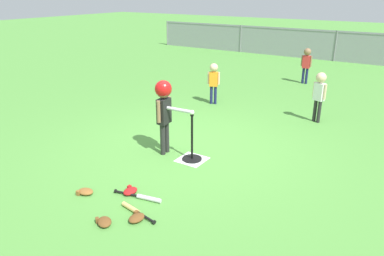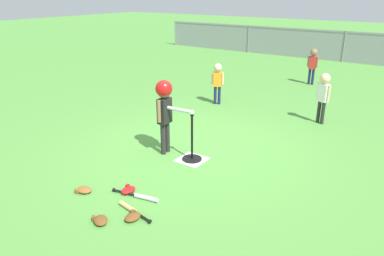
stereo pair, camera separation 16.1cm
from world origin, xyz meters
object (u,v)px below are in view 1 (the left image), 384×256
object	(u,v)px
glove_tossed_aside	(85,192)
fielder_near_left	(320,91)
fielder_near_right	(214,78)
fielder_deep_left	(306,61)
spare_bat_silver	(144,197)
glove_by_plate	(130,191)
spare_bat_wood	(134,210)
batter_child	(164,102)
glove_outfield_drop	(137,218)
baseball_on_tee	(192,112)
batting_tee	(192,152)
glove_near_bats	(104,222)

from	to	relation	value
glove_tossed_aside	fielder_near_left	bearing A→B (deg)	68.89
fielder_near_right	fielder_deep_left	distance (m)	3.46
spare_bat_silver	glove_by_plate	xyz separation A→B (m)	(-0.26, 0.02, 0.01)
spare_bat_silver	spare_bat_wood	distance (m)	0.30
batter_child	glove_outfield_drop	size ratio (longest dim) A/B	5.55
glove_tossed_aside	spare_bat_silver	bearing A→B (deg)	23.56
baseball_on_tee	fielder_near_left	size ratio (longest dim) A/B	0.07
batting_tee	glove_tossed_aside	distance (m)	1.80
glove_outfield_drop	glove_near_bats	bearing A→B (deg)	-134.18
fielder_near_right	batter_child	bearing A→B (deg)	-75.37
batting_tee	fielder_near_left	xyz separation A→B (m)	(1.17, 2.95, 0.54)
fielder_near_left	spare_bat_silver	world-z (taller)	fielder_near_left
baseball_on_tee	glove_outfield_drop	size ratio (longest dim) A/B	0.33
spare_bat_wood	glove_by_plate	bearing A→B (deg)	137.83
batting_tee	baseball_on_tee	distance (m)	0.68
baseball_on_tee	fielder_near_left	xyz separation A→B (m)	(1.17, 2.95, -0.14)
baseball_on_tee	glove_outfield_drop	xyz separation A→B (m)	(0.36, -1.76, -0.77)
baseball_on_tee	spare_bat_wood	size ratio (longest dim) A/B	0.12
glove_near_bats	fielder_near_right	bearing A→B (deg)	105.65
spare_bat_wood	glove_by_plate	world-z (taller)	glove_by_plate
fielder_deep_left	glove_by_plate	world-z (taller)	fielder_deep_left
batter_child	fielder_near_right	size ratio (longest dim) A/B	1.28
spare_bat_wood	glove_near_bats	bearing A→B (deg)	-107.16
batter_child	glove_by_plate	world-z (taller)	batter_child
batter_child	fielder_near_left	size ratio (longest dim) A/B	1.20
fielder_near_left	glove_near_bats	xyz separation A→B (m)	(-1.07, -4.98, -0.64)
batting_tee	spare_bat_wood	xyz separation A→B (m)	(0.22, -1.65, -0.10)
batting_tee	spare_bat_silver	world-z (taller)	batting_tee
spare_bat_silver	glove_tossed_aside	distance (m)	0.82
batter_child	batting_tee	bearing A→B (deg)	3.35
spare_bat_wood	glove_outfield_drop	bearing A→B (deg)	-38.04
batter_child	fielder_near_right	distance (m)	3.02
spare_bat_wood	fielder_near_right	bearing A→B (deg)	108.28
batter_child	glove_tossed_aside	xyz separation A→B (m)	(-0.10, -1.65, -0.86)
fielder_near_left	spare_bat_wood	size ratio (longest dim) A/B	1.74
glove_by_plate	glove_tossed_aside	bearing A→B (deg)	-145.07
spare_bat_silver	glove_near_bats	xyz separation A→B (m)	(-0.04, -0.68, 0.01)
glove_near_bats	glove_tossed_aside	xyz separation A→B (m)	(-0.72, 0.35, 0.00)
fielder_near_left	fielder_near_right	distance (m)	2.45
fielder_near_right	glove_by_plate	world-z (taller)	fielder_near_right
fielder_near_left	glove_by_plate	bearing A→B (deg)	-106.77
batting_tee	baseball_on_tee	size ratio (longest dim) A/B	10.44
batter_child	glove_tossed_aside	world-z (taller)	batter_child
batting_tee	spare_bat_wood	distance (m)	1.67
batter_child	glove_outfield_drop	bearing A→B (deg)	-63.02
glove_tossed_aside	fielder_near_right	bearing A→B (deg)	98.20
baseball_on_tee	glove_by_plate	bearing A→B (deg)	-95.33
glove_near_bats	glove_by_plate	bearing A→B (deg)	107.76
fielder_near_right	glove_by_plate	size ratio (longest dim) A/B	4.34
batting_tee	glove_outfield_drop	size ratio (longest dim) A/B	3.42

